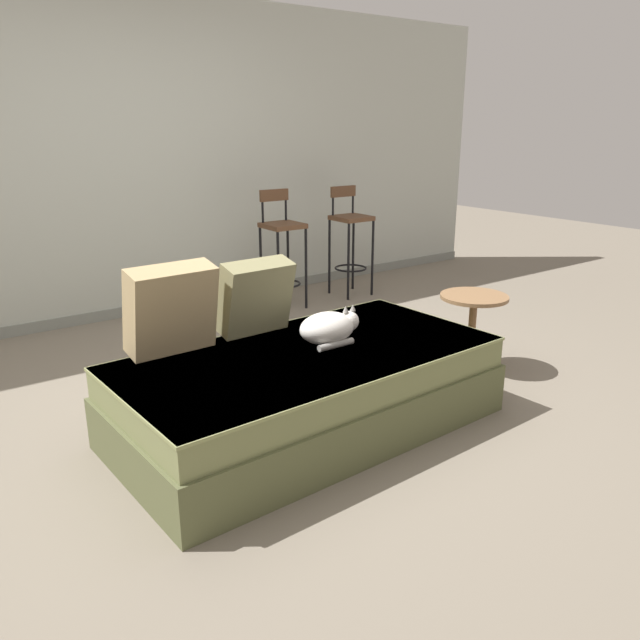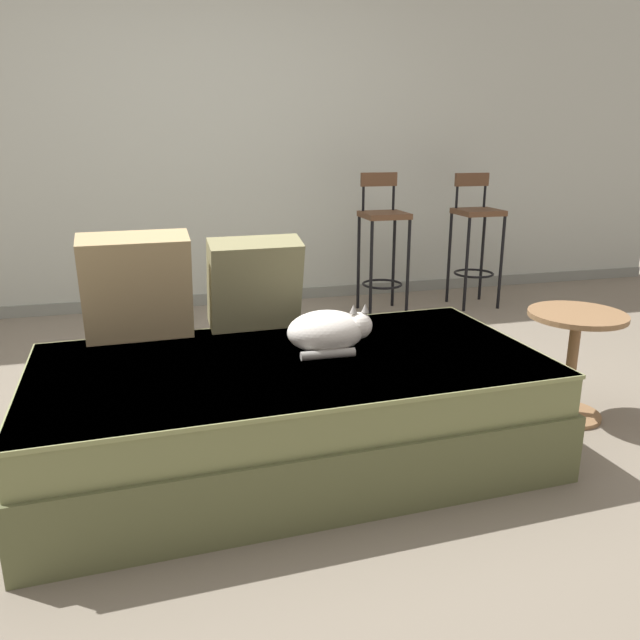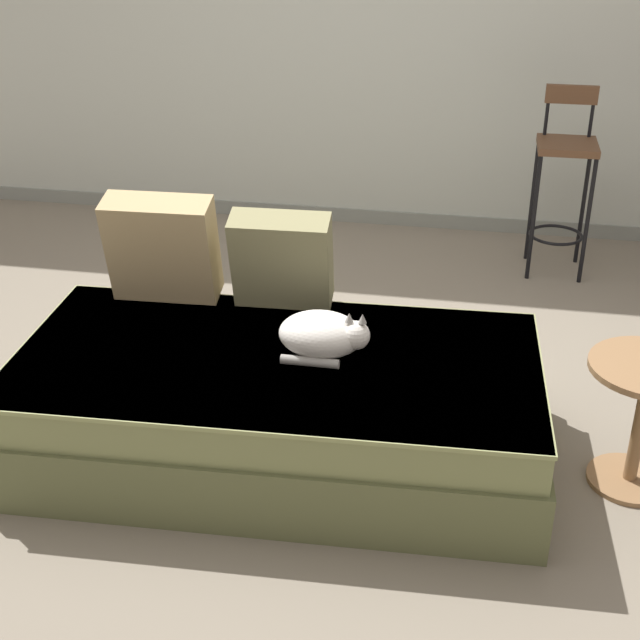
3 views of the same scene
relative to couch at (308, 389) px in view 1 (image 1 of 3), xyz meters
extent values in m
plane|color=slate|center=(0.00, 0.40, -0.23)|extent=(16.00, 16.00, 0.00)
cube|color=#B7BCB2|center=(0.00, 2.65, 1.07)|extent=(8.00, 0.10, 2.60)
cube|color=gray|center=(0.00, 2.60, -0.18)|extent=(8.00, 0.02, 0.09)
cube|color=brown|center=(0.00, 0.00, -0.09)|extent=(2.07, 1.12, 0.28)
cube|color=olive|center=(0.00, 0.00, 0.13)|extent=(2.03, 1.08, 0.17)
cube|color=#868C57|center=(0.00, 0.00, 0.21)|extent=(2.04, 1.09, 0.02)
cube|color=tan|center=(-0.57, 0.40, 0.45)|extent=(0.46, 0.27, 0.47)
cube|color=#847F56|center=(-0.07, 0.42, 0.43)|extent=(0.42, 0.26, 0.43)
ellipsoid|color=white|center=(0.16, 0.05, 0.30)|extent=(0.32, 0.24, 0.17)
sphere|color=white|center=(0.30, 0.03, 0.32)|extent=(0.11, 0.11, 0.11)
cone|color=gray|center=(0.27, 0.03, 0.39)|extent=(0.03, 0.03, 0.04)
cone|color=gray|center=(0.32, 0.03, 0.39)|extent=(0.03, 0.03, 0.04)
cylinder|color=gray|center=(0.14, -0.06, 0.24)|extent=(0.22, 0.04, 0.04)
cylinder|color=black|center=(1.02, 1.90, 0.13)|extent=(0.02, 0.02, 0.72)
cylinder|color=black|center=(1.31, 1.90, 0.13)|extent=(0.02, 0.02, 0.72)
cylinder|color=black|center=(1.02, 2.18, 0.13)|extent=(0.02, 0.02, 0.72)
cylinder|color=black|center=(1.31, 2.18, 0.13)|extent=(0.02, 0.02, 0.72)
torus|color=black|center=(1.16, 2.04, -0.01)|extent=(0.31, 0.31, 0.02)
cube|color=brown|center=(1.16, 2.04, 0.51)|extent=(0.32, 0.32, 0.04)
cylinder|color=black|center=(1.04, 2.17, 0.63)|extent=(0.02, 0.02, 0.27)
cylinder|color=black|center=(1.28, 2.17, 0.63)|extent=(0.02, 0.02, 0.27)
cube|color=brown|center=(1.16, 2.17, 0.76)|extent=(0.28, 0.03, 0.10)
cylinder|color=black|center=(1.78, 1.89, 0.13)|extent=(0.02, 0.02, 0.72)
cylinder|color=black|center=(2.07, 1.89, 0.13)|extent=(0.02, 0.02, 0.72)
cylinder|color=black|center=(1.78, 2.19, 0.13)|extent=(0.02, 0.02, 0.72)
cylinder|color=black|center=(2.07, 2.19, 0.13)|extent=(0.02, 0.02, 0.72)
torus|color=black|center=(1.93, 2.04, 0.03)|extent=(0.31, 0.31, 0.02)
cube|color=brown|center=(1.93, 2.04, 0.51)|extent=(0.32, 0.32, 0.04)
cylinder|color=black|center=(1.81, 2.17, 0.62)|extent=(0.02, 0.02, 0.25)
cylinder|color=black|center=(2.05, 2.17, 0.62)|extent=(0.02, 0.02, 0.25)
cube|color=brown|center=(1.93, 2.17, 0.75)|extent=(0.28, 0.03, 0.10)
cylinder|color=olive|center=(1.36, 0.06, 0.02)|extent=(0.05, 0.05, 0.49)
cylinder|color=olive|center=(1.36, 0.06, -0.22)|extent=(0.32, 0.32, 0.02)
cylinder|color=olive|center=(1.36, 0.06, 0.28)|extent=(0.44, 0.44, 0.02)
camera|label=1|loc=(-1.75, -2.51, 1.36)|focal=35.00mm
camera|label=2|loc=(-0.49, -2.29, 1.07)|focal=35.00mm
camera|label=3|loc=(0.70, -2.86, 1.89)|focal=50.00mm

